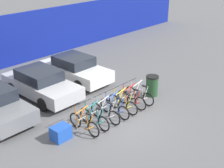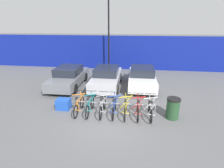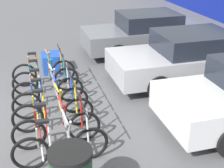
# 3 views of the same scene
# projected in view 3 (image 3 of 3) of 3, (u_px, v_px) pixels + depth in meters

# --- Properties ---
(ground_plane) EXTENTS (120.00, 120.00, 0.00)m
(ground_plane) POSITION_uv_depth(u_px,v_px,m) (28.00, 115.00, 7.15)
(ground_plane) COLOR #59595B
(bike_rack) EXTENTS (4.10, 0.04, 0.57)m
(bike_rack) POSITION_uv_depth(u_px,v_px,m) (57.00, 95.00, 6.98)
(bike_rack) COLOR gray
(bike_rack) RESTS_ON ground
(bicycle_orange) EXTENTS (0.68, 1.71, 1.05)m
(bicycle_orange) POSITION_uv_depth(u_px,v_px,m) (44.00, 72.00, 8.54)
(bicycle_orange) COLOR black
(bicycle_orange) RESTS_ON ground
(bicycle_teal) EXTENTS (0.68, 1.71, 1.05)m
(bicycle_teal) POSITION_uv_depth(u_px,v_px,m) (46.00, 80.00, 8.05)
(bicycle_teal) COLOR black
(bicycle_teal) RESTS_ON ground
(bicycle_silver) EXTENTS (0.68, 1.71, 1.05)m
(bicycle_silver) POSITION_uv_depth(u_px,v_px,m) (48.00, 90.00, 7.48)
(bicycle_silver) COLOR black
(bicycle_silver) RESTS_ON ground
(bicycle_blue) EXTENTS (0.68, 1.71, 1.05)m
(bicycle_blue) POSITION_uv_depth(u_px,v_px,m) (51.00, 101.00, 6.97)
(bicycle_blue) COLOR black
(bicycle_blue) RESTS_ON ground
(bicycle_yellow) EXTENTS (0.68, 1.71, 1.05)m
(bicycle_yellow) POSITION_uv_depth(u_px,v_px,m) (54.00, 113.00, 6.49)
(bicycle_yellow) COLOR black
(bicycle_yellow) RESTS_ON ground
(bicycle_red) EXTENTS (0.68, 1.71, 1.05)m
(bicycle_red) POSITION_uv_depth(u_px,v_px,m) (57.00, 129.00, 5.95)
(bicycle_red) COLOR black
(bicycle_red) RESTS_ON ground
(bicycle_white) EXTENTS (0.68, 1.71, 1.05)m
(bicycle_white) POSITION_uv_depth(u_px,v_px,m) (61.00, 146.00, 5.44)
(bicycle_white) COLOR black
(bicycle_white) RESTS_ON ground
(car_grey) EXTENTS (1.91, 4.32, 1.40)m
(car_grey) POSITION_uv_depth(u_px,v_px,m) (146.00, 33.00, 10.98)
(car_grey) COLOR slate
(car_grey) RESTS_ON ground
(car_silver) EXTENTS (1.91, 4.38, 1.40)m
(car_silver) POSITION_uv_depth(u_px,v_px,m) (190.00, 57.00, 8.69)
(car_silver) COLOR #B7B7BC
(car_silver) RESTS_ON ground
(cargo_crate) EXTENTS (0.70, 0.56, 0.55)m
(cargo_crate) POSITION_uv_depth(u_px,v_px,m) (52.00, 62.00, 9.48)
(cargo_crate) COLOR blue
(cargo_crate) RESTS_ON ground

